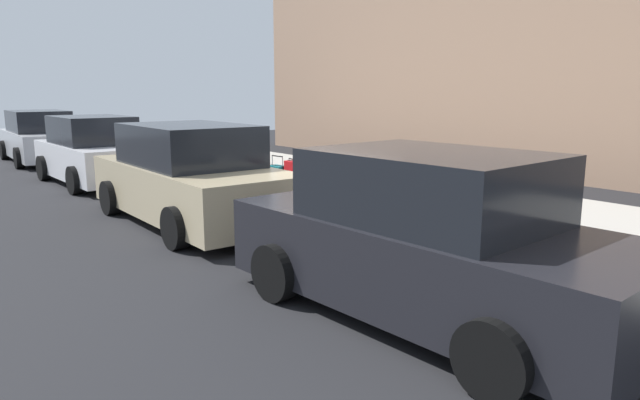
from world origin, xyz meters
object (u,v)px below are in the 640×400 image
at_px(suitcase_olive_2, 465,221).
at_px(bollard_post, 239,168).
at_px(fire_hydrant, 258,170).
at_px(parked_car_beige_1, 190,177).
at_px(suitcase_olive_9, 309,183).
at_px(suitcase_teal_11, 278,179).
at_px(suitcase_navy_6, 361,193).
at_px(parked_car_white_2, 93,152).
at_px(suitcase_red_3, 435,215).
at_px(suitcase_maroon_8, 327,187).
at_px(suitcase_maroon_1, 497,224).
at_px(suitcase_black_5, 386,200).
at_px(parked_car_silver_3, 40,138).
at_px(suitcase_silver_7, 342,196).
at_px(parked_car_charcoal_0, 428,241).
at_px(suitcase_teal_4, 412,207).
at_px(suitcase_red_10, 293,179).
at_px(suitcase_silver_0, 525,232).

distance_m(suitcase_olive_2, bollard_post, 6.20).
relative_size(fire_hydrant, parked_car_beige_1, 0.15).
height_order(suitcase_olive_2, suitcase_olive_9, suitcase_olive_9).
relative_size(suitcase_teal_11, parked_car_beige_1, 0.17).
relative_size(suitcase_olive_9, fire_hydrant, 1.31).
height_order(suitcase_navy_6, parked_car_white_2, parked_car_white_2).
relative_size(suitcase_red_3, suitcase_maroon_8, 0.66).
xyz_separation_m(suitcase_red_3, suitcase_olive_9, (3.22, -0.03, 0.07)).
relative_size(suitcase_maroon_1, bollard_post, 0.85).
height_order(suitcase_black_5, parked_car_silver_3, parked_car_silver_3).
distance_m(suitcase_olive_2, suitcase_teal_11, 4.79).
xyz_separation_m(suitcase_silver_7, parked_car_white_2, (6.75, 2.34, 0.38)).
xyz_separation_m(fire_hydrant, bollard_post, (0.55, 0.15, 0.00)).
distance_m(suitcase_maroon_8, suitcase_teal_11, 1.63).
height_order(suitcase_maroon_1, parked_car_white_2, parked_car_white_2).
relative_size(suitcase_olive_2, parked_car_beige_1, 0.17).
bearing_deg(suitcase_maroon_1, parked_car_beige_1, 28.69).
distance_m(suitcase_olive_2, suitcase_maroon_8, 3.16).
xyz_separation_m(suitcase_maroon_1, bollard_post, (6.72, 0.21, 0.09)).
height_order(suitcase_olive_2, parked_car_beige_1, parked_car_beige_1).
relative_size(bollard_post, parked_car_charcoal_0, 0.17).
bearing_deg(parked_car_silver_3, parked_car_beige_1, -180.00).
bearing_deg(suitcase_maroon_1, suitcase_teal_4, 2.00).
height_order(suitcase_maroon_1, parked_car_silver_3, parked_car_silver_3).
bearing_deg(parked_car_silver_3, parked_car_white_2, 180.00).
relative_size(suitcase_silver_7, suitcase_olive_9, 0.74).
height_order(suitcase_maroon_1, parked_car_beige_1, parked_car_beige_1).
bearing_deg(suitcase_red_10, suitcase_olive_2, -179.45).
relative_size(suitcase_maroon_1, suitcase_navy_6, 0.63).
bearing_deg(suitcase_silver_7, parked_car_charcoal_0, 150.00).
bearing_deg(suitcase_silver_0, suitcase_red_10, -0.68).
distance_m(suitcase_red_3, parked_car_beige_1, 4.23).
bearing_deg(suitcase_black_5, suitcase_teal_11, 1.15).
xyz_separation_m(parked_car_beige_1, parked_car_silver_3, (10.94, 0.00, -0.03)).
distance_m(suitcase_silver_0, suitcase_navy_6, 3.21).
distance_m(suitcase_silver_0, suitcase_black_5, 2.66).
xyz_separation_m(suitcase_maroon_1, suitcase_silver_7, (3.18, 0.13, -0.05)).
bearing_deg(parked_car_charcoal_0, suitcase_silver_7, -30.00).
bearing_deg(suitcase_navy_6, parked_car_charcoal_0, 146.58).
xyz_separation_m(suitcase_red_3, suitcase_maroon_8, (2.65, -0.01, 0.08)).
bearing_deg(suitcase_navy_6, suitcase_black_5, -172.16).
relative_size(suitcase_teal_4, parked_car_beige_1, 0.13).
height_order(suitcase_maroon_1, suitcase_teal_4, suitcase_maroon_1).
bearing_deg(suitcase_black_5, parked_car_beige_1, 45.73).
relative_size(suitcase_teal_4, suitcase_navy_6, 0.62).
height_order(suitcase_teal_4, suitcase_black_5, suitcase_black_5).
distance_m(suitcase_maroon_8, suitcase_olive_9, 0.57).
bearing_deg(parked_car_white_2, suitcase_silver_7, -160.90).
bearing_deg(suitcase_olive_9, suitcase_teal_11, 2.01).
distance_m(suitcase_red_3, parked_car_silver_3, 14.62).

